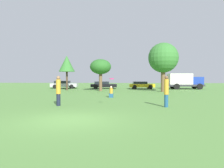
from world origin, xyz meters
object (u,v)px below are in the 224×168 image
Objects in this scene: tree_1 at (101,67)px; tree_2 at (163,58)px; person_catcher at (166,91)px; bystander_sitting at (111,93)px; delivery_truck_blue at (184,81)px; parked_car_yellow at (141,85)px; frisbee at (112,79)px; tree_0 at (67,64)px; parked_car_silver at (64,84)px; parked_car_black at (103,85)px; person_thrower at (58,90)px.

tree_1 is 8.17m from tree_2.
person_catcher is 1.86× the size of bystander_sitting.
bystander_sitting is 10.77m from tree_2.
tree_2 reaches higher than bystander_sitting.
delivery_truck_blue reaches higher than bystander_sitting.
tree_1 is at bearing -138.32° from parked_car_yellow.
frisbee is 0.06× the size of tree_0.
tree_2 is at bearing -127.16° from delivery_truck_blue.
tree_2 is 8.22m from delivery_truck_blue.
parked_car_silver is at bearing 120.16° from bystander_sitting.
tree_0 reaches higher than bystander_sitting.
person_thrower is at bearing -95.30° from parked_car_black.
tree_0 reaches higher than parked_car_yellow.
tree_1 is 8.61m from parked_car_yellow.
tree_0 is at bearing -161.72° from parked_car_yellow.
delivery_truck_blue is at bearing -6.34° from parked_car_yellow.
person_thrower is 24.23m from delivery_truck_blue.
bystander_sitting is 15.27m from parked_car_yellow.
person_catcher is 0.48× the size of parked_car_yellow.
tree_0 is 0.79× the size of tree_2.
bystander_sitting is (-3.78, 6.02, -0.56)m from person_catcher.
frisbee is 0.07× the size of parked_car_silver.
tree_0 is 5.90m from parked_car_silver.
person_thrower is 0.48× the size of parked_car_yellow.
parked_car_black is at bearing 43.53° from tree_0.
person_thrower is 0.45× the size of parked_car_black.
parked_car_yellow is at bearing 21.69° from tree_0.
tree_0 is 1.15× the size of parked_car_black.
parked_car_yellow is 6.55m from delivery_truck_blue.
tree_0 is 13.26m from tree_2.
tree_0 is at bearing 169.44° from tree_2.
tree_2 reaches higher than parked_car_black.
parked_car_silver is at bearing 174.70° from parked_car_yellow.
tree_2 is (13.03, -2.43, 0.52)m from tree_0.
delivery_truck_blue is (12.58, -0.52, 0.70)m from parked_car_black.
tree_2 is (8.05, -0.89, 1.06)m from tree_1.
person_thrower is 0.34× the size of delivery_truck_blue.
person_catcher reaches higher than parked_car_black.
person_catcher reaches higher than parked_car_yellow.
tree_0 is at bearing -55.16° from person_catcher.
frisbee is at bearing -0.47° from person_catcher.
parked_car_silver is (-5.85, 21.03, -0.31)m from person_thrower.
frisbee is at bearing -119.20° from delivery_truck_blue.
tree_0 is (-4.02, 16.32, 2.74)m from person_thrower.
tree_0 is at bearing -72.16° from parked_car_silver.
person_catcher is at bearing -56.84° from tree_0.
delivery_truck_blue is at bearing -105.92° from person_catcher.
person_thrower is 14.98m from tree_1.
person_catcher is 0.39× the size of tree_0.
tree_1 reaches higher than delivery_truck_blue.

